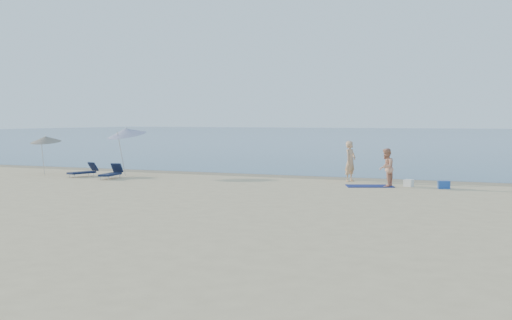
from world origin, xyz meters
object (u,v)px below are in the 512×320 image
Objects in this scene: blue_cooler at (444,185)px; person_left at (350,161)px; umbrella_near at (126,132)px; person_right at (386,168)px.

person_left is at bearing 142.91° from blue_cooler.
blue_cooler is 0.17× the size of umbrella_near.
person_right is 2.38m from blue_cooler.
umbrella_near is (-15.10, -0.14, 2.01)m from blue_cooler.
person_left is at bearing -129.62° from person_right.
person_right is 3.59× the size of blue_cooler.
person_right is (1.95, -1.66, -0.11)m from person_left.
umbrella_near is (-12.84, 0.20, 1.36)m from person_right.
person_left is 0.71× the size of umbrella_near.
umbrella_near reaches higher than blue_cooler.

